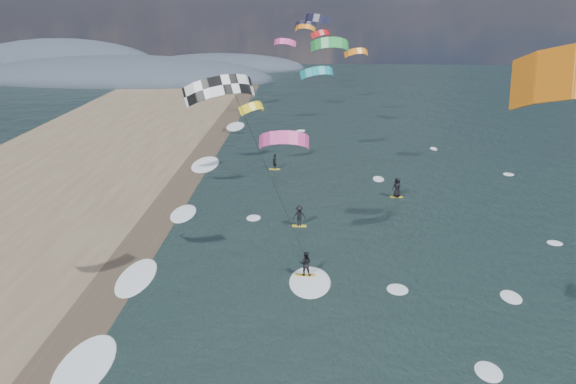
{
  "coord_description": "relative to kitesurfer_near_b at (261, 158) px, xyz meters",
  "views": [
    {
      "loc": [
        0.32,
        -16.35,
        17.08
      ],
      "look_at": [
        -1.0,
        12.0,
        7.0
      ],
      "focal_mm": 35.0,
      "sensor_mm": 36.0,
      "label": 1
    }
  ],
  "objects": [
    {
      "name": "wet_sand_strip",
      "position": [
        -9.61,
        -1.46,
        -9.04
      ],
      "size": [
        3.0,
        240.0,
        0.0
      ],
      "primitive_type": "cube",
      "color": "#382D23",
      "rests_on": "ground"
    },
    {
      "name": "shoreline_surf",
      "position": [
        -8.41,
        3.29,
        -9.05
      ],
      "size": [
        2.4,
        79.4,
        0.11
      ],
      "color": "white",
      "rests_on": "ground"
    },
    {
      "name": "bg_kite_field",
      "position": [
        2.29,
        43.59,
        2.16
      ],
      "size": [
        14.62,
        71.54,
        8.87
      ],
      "color": "green",
      "rests_on": "ground"
    },
    {
      "name": "coastal_hills",
      "position": [
        -42.45,
        96.41,
        -9.05
      ],
      "size": [
        80.0,
        41.0,
        15.0
      ],
      "color": "#3D4756",
      "rests_on": "ground"
    },
    {
      "name": "far_kitesurfers",
      "position": [
        4.46,
        17.25,
        -8.18
      ],
      "size": [
        12.49,
        15.58,
        1.82
      ],
      "color": "gold",
      "rests_on": "ground"
    },
    {
      "name": "kitesurfer_near_b",
      "position": [
        0.0,
        0.0,
        0.0
      ],
      "size": [
        7.02,
        9.01,
        14.1
      ],
      "color": "gold",
      "rests_on": "ground"
    }
  ]
}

